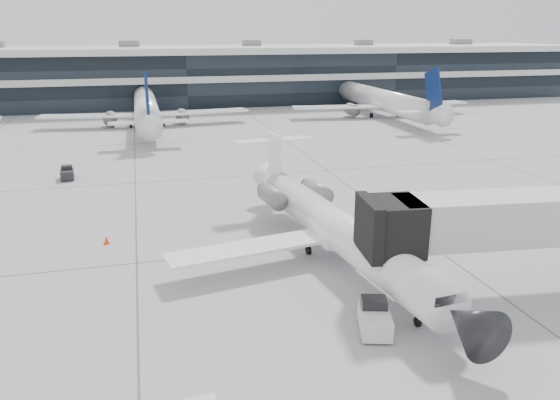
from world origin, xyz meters
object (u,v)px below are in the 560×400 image
object	(u,v)px
jet_bridge	(538,218)
ramp_worker	(406,286)
baggage_tug	(375,319)
regional_jet	(335,226)

from	to	relation	value
jet_bridge	ramp_worker	distance (m)	8.42
jet_bridge	ramp_worker	size ratio (longest dim) A/B	10.16
jet_bridge	baggage_tug	bearing A→B (deg)	-162.28
jet_bridge	baggage_tug	world-z (taller)	jet_bridge
ramp_worker	baggage_tug	bearing A→B (deg)	28.96
regional_jet	jet_bridge	xyz separation A→B (m)	(9.48, -7.11, 2.15)
regional_jet	baggage_tug	xyz separation A→B (m)	(-1.24, -9.35, -1.47)
jet_bridge	ramp_worker	xyz separation A→B (m)	(-7.69, 0.33, -3.42)
ramp_worker	baggage_tug	xyz separation A→B (m)	(-3.03, -2.57, -0.20)
regional_jet	baggage_tug	size ratio (longest dim) A/B	9.88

